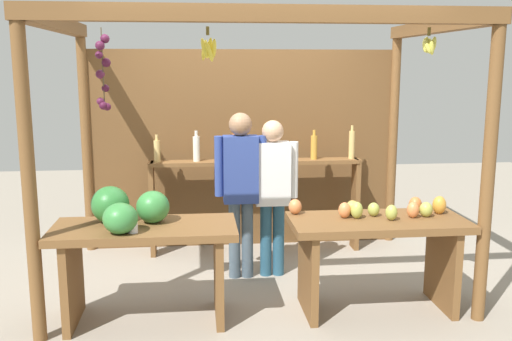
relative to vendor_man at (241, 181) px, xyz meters
The scene contains 7 objects.
ground_plane 0.94m from the vendor_man, 26.77° to the right, with size 12.00×12.00×0.00m, color gray.
market_stall 0.65m from the vendor_man, 76.30° to the left, with size 3.48×2.22×2.39m.
fruit_counter_left 1.23m from the vendor_man, 135.58° to the right, with size 1.41×0.67×1.06m.
fruit_counter_right 1.38m from the vendor_man, 38.80° to the right, with size 1.42×0.64×0.92m.
bottle_shelf_unit 0.78m from the vendor_man, 73.29° to the left, with size 2.23×0.22×1.36m.
vendor_man is the anchor object (origin of this frame).
vendor_woman 0.31m from the vendor_man, ahead, with size 0.48×0.20×1.49m.
Camera 1 is at (-0.51, -5.06, 1.97)m, focal length 39.82 mm.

